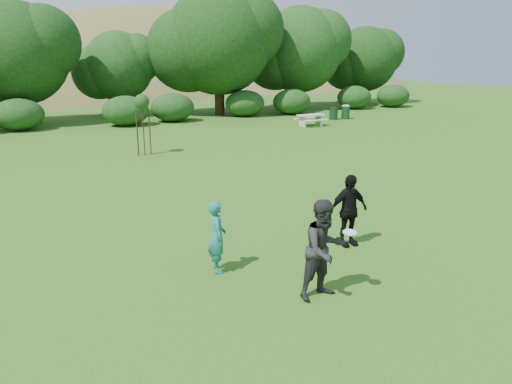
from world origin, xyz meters
TOP-DOWN VIEW (x-y plane):
  - ground at (0.00, 0.00)m, footprint 120.00×120.00m
  - player_teal at (-1.96, 1.12)m, footprint 0.51×0.67m
  - player_grey at (-0.60, -0.97)m, footprint 1.03×0.83m
  - player_black at (1.55, 1.02)m, footprint 1.10×0.51m
  - trash_can_near at (16.05, 21.25)m, footprint 0.60×0.60m
  - frisbee at (-0.16, -1.17)m, footprint 0.27×0.27m
  - sapling at (0.25, 14.79)m, footprint 0.70×0.70m
  - picnic_table at (12.71, 19.22)m, footprint 1.80×1.48m
  - trash_can_lidded at (17.01, 21.07)m, footprint 0.60×0.60m
  - hillside at (-0.56, 68.45)m, footprint 150.00×72.00m
  - tree_row at (3.23, 28.68)m, footprint 53.92×10.38m

SIDE VIEW (x-z plane):
  - hillside at x=-0.56m, z-range -37.97..14.03m
  - ground at x=0.00m, z-range 0.00..0.00m
  - trash_can_near at x=16.05m, z-range 0.00..0.90m
  - picnic_table at x=12.71m, z-range 0.14..0.90m
  - trash_can_lidded at x=17.01m, z-range 0.02..1.07m
  - player_teal at x=-1.96m, z-range 0.00..1.62m
  - player_black at x=1.55m, z-range 0.00..1.83m
  - player_grey at x=-0.60m, z-range 0.00..2.00m
  - frisbee at x=-0.16m, z-range 1.31..1.37m
  - sapling at x=0.25m, z-range 0.99..3.84m
  - tree_row at x=3.23m, z-range 0.06..9.69m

